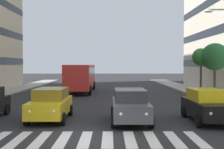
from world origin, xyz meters
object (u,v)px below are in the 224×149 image
Objects in this scene: car_1 at (130,105)px; street_tree_2 at (215,57)px; car_0 at (207,105)px; street_tree_3 at (201,57)px; car_2 at (51,104)px; bus_behind_traffic at (81,75)px.

car_1 is 0.94× the size of street_tree_2.
car_0 is 0.97× the size of street_tree_3.
car_2 is (4.30, -0.72, 0.00)m from car_1.
street_tree_3 is (-4.29, -15.31, 2.90)m from car_0.
bus_behind_traffic is (-0.00, -16.75, 0.97)m from car_2.
street_tree_3 is at bearing -105.65° from car_0.
bus_behind_traffic is at bearing -90.00° from car_2.
car_0 is at bearing -178.32° from car_1.
car_0 and car_2 have the same top height.
car_1 is at bearing 1.68° from car_0.
bus_behind_traffic is at bearing -64.18° from car_0.
car_1 is 0.97× the size of street_tree_3.
car_0 is 16.16m from street_tree_3.
bus_behind_traffic is 2.29× the size of street_tree_3.
street_tree_3 is at bearing -94.38° from street_tree_2.
street_tree_3 is (-0.40, -5.29, 0.10)m from street_tree_2.
car_0 is at bearing 115.82° from bus_behind_traffic.
car_0 and car_1 have the same top height.
car_0 is at bearing 68.82° from street_tree_2.
street_tree_2 reaches higher than car_1.
street_tree_2 is at bearing -142.48° from car_2.
car_0 is 1.00× the size of car_1.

